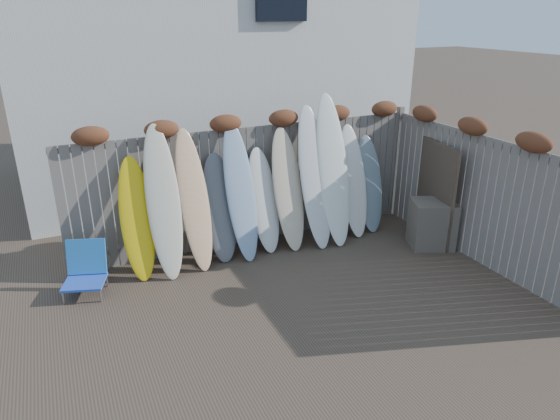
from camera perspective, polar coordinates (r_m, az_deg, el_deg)
name	(u,v)px	position (r m, az deg, el deg)	size (l,w,h in m)	color
ground	(317,309)	(6.87, 4.28, -11.19)	(80.00, 80.00, 0.00)	#493A2D
back_fence	(253,175)	(8.35, -3.07, 4.01)	(6.05, 0.28, 2.24)	slate
right_fence	(482,192)	(8.29, 22.10, 1.93)	(0.28, 4.40, 2.24)	slate
house	(202,36)	(12.00, -8.96, 19.03)	(8.50, 5.50, 6.33)	silver
beach_chair	(86,269)	(7.61, -21.34, -6.35)	(0.70, 0.72, 0.73)	blue
wooden_crate	(432,224)	(8.77, 16.98, -1.53)	(0.69, 0.57, 0.80)	brown
lattice_panel	(435,193)	(8.87, 17.35, 1.88)	(0.05, 1.15, 1.72)	#4B342D
surfboard_0	(137,219)	(7.60, -16.04, -1.00)	(0.48, 0.07, 1.86)	yellow
surfboard_1	(163,203)	(7.52, -13.19, 0.83)	(0.49, 0.07, 2.32)	beige
surfboard_2	(194,201)	(7.68, -9.80, 1.06)	(0.46, 0.07, 2.20)	#FCC771
surfboard_3	(220,208)	(7.91, -6.90, 0.22)	(0.52, 0.07, 1.75)	#5C5D60
surfboard_4	(241,193)	(7.89, -4.53, 1.99)	(0.48, 0.07, 2.23)	#89A4C5
surfboard_5	(264,201)	(8.17, -1.85, 1.08)	(0.49, 0.07, 1.76)	silver
surfboard_6	(288,190)	(8.22, 0.93, 2.33)	(0.51, 0.07, 2.06)	beige
surfboard_7	(315,178)	(8.31, 3.99, 3.69)	(0.52, 0.07, 2.41)	silver
surfboard_8	(333,171)	(8.44, 6.09, 4.49)	(0.54, 0.07, 2.59)	white
surfboard_9	(353,181)	(8.83, 8.37, 3.26)	(0.49, 0.07, 2.00)	white
surfboard_10	(369,184)	(9.09, 10.17, 2.94)	(0.49, 0.07, 1.76)	slate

